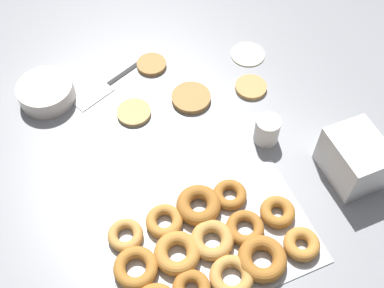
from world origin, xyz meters
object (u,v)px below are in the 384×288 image
(pancake_2, at_px, (134,112))
(pancake_3, at_px, (191,98))
(pancake_0, at_px, (248,54))
(donut_tray, at_px, (209,245))
(pancake_4, at_px, (152,65))
(container_stack, at_px, (354,159))
(pancake_1, at_px, (251,87))
(batter_bowl, at_px, (46,92))
(spatula, at_px, (100,90))
(paper_cup, at_px, (267,130))

(pancake_2, height_order, pancake_3, pancake_3)
(pancake_0, relative_size, donut_tray, 0.22)
(pancake_0, height_order, pancake_4, pancake_4)
(container_stack, bearing_deg, pancake_1, 106.00)
(pancake_2, bearing_deg, container_stack, -41.54)
(pancake_1, xyz_separation_m, batter_bowl, (-0.56, 0.19, 0.02))
(donut_tray, xyz_separation_m, spatula, (-0.09, 0.57, -0.01))
(container_stack, bearing_deg, paper_cup, 129.97)
(pancake_0, xyz_separation_m, paper_cup, (-0.10, -0.31, 0.04))
(pancake_1, height_order, container_stack, container_stack)
(container_stack, bearing_deg, donut_tray, -172.96)
(pancake_2, distance_m, spatula, 0.14)
(donut_tray, distance_m, spatula, 0.58)
(donut_tray, height_order, paper_cup, paper_cup)
(container_stack, bearing_deg, batter_bowl, 140.31)
(pancake_3, distance_m, pancake_4, 0.18)
(pancake_0, bearing_deg, pancake_2, -167.80)
(batter_bowl, xyz_separation_m, spatula, (0.15, -0.03, -0.02))
(pancake_3, height_order, paper_cup, paper_cup)
(pancake_2, relative_size, container_stack, 0.62)
(pancake_1, height_order, pancake_4, same)
(pancake_0, xyz_separation_m, container_stack, (0.05, -0.48, 0.06))
(pancake_2, bearing_deg, pancake_3, -4.65)
(donut_tray, height_order, batter_bowl, batter_bowl)
(pancake_4, distance_m, batter_bowl, 0.32)
(spatula, bearing_deg, pancake_2, 94.06)
(pancake_4, xyz_separation_m, batter_bowl, (-0.32, -0.01, 0.02))
(donut_tray, relative_size, batter_bowl, 3.04)
(pancake_2, distance_m, pancake_4, 0.19)
(paper_cup, bearing_deg, pancake_2, 143.70)
(pancake_2, distance_m, paper_cup, 0.37)
(pancake_2, bearing_deg, pancake_0, 12.20)
(pancake_1, xyz_separation_m, donut_tray, (-0.32, -0.41, 0.01))
(pancake_2, relative_size, batter_bowl, 0.61)
(donut_tray, relative_size, paper_cup, 6.05)
(pancake_2, bearing_deg, paper_cup, -36.30)
(container_stack, bearing_deg, pancake_2, 138.46)
(batter_bowl, bearing_deg, paper_cup, -35.94)
(pancake_4, xyz_separation_m, donut_tray, (-0.08, -0.61, 0.01))
(pancake_4, height_order, batter_bowl, batter_bowl)
(pancake_0, bearing_deg, paper_cup, -108.12)
(pancake_1, xyz_separation_m, paper_cup, (-0.05, -0.18, 0.03))
(pancake_0, relative_size, batter_bowl, 0.67)
(pancake_4, bearing_deg, spatula, -169.03)
(paper_cup, relative_size, spatula, 0.31)
(donut_tray, xyz_separation_m, container_stack, (0.42, 0.05, 0.05))
(batter_bowl, xyz_separation_m, paper_cup, (0.51, -0.37, 0.01))
(batter_bowl, distance_m, paper_cup, 0.63)
(pancake_2, distance_m, container_stack, 0.60)
(spatula, bearing_deg, pancake_4, 167.84)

